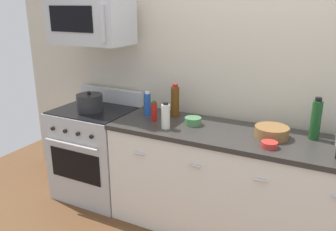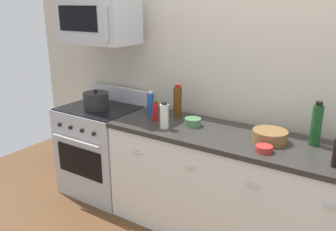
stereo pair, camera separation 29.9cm
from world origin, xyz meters
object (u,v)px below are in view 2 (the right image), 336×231
at_px(bottle_hot_sauce_red, 155,111).
at_px(bowl_green_glaze, 193,122).
at_px(bowl_wooden_salad, 270,136).
at_px(bottle_wine_amber, 178,101).
at_px(stockpot, 96,100).
at_px(range_oven, 103,149).
at_px(bottle_soda_blue, 151,103).
at_px(bottle_vinegar_white, 164,116).
at_px(bottle_wine_green, 316,125).
at_px(bowl_red_small, 264,149).
at_px(microwave, 98,21).

relative_size(bottle_hot_sauce_red, bowl_green_glaze, 1.30).
bearing_deg(bowl_wooden_salad, bottle_wine_amber, 171.14).
height_order(bottle_hot_sauce_red, stockpot, stockpot).
distance_m(range_oven, bottle_soda_blue, 0.79).
relative_size(range_oven, bowl_green_glaze, 7.51).
bearing_deg(bottle_soda_blue, bowl_wooden_salad, -2.98).
xyz_separation_m(bottle_vinegar_white, bowl_green_glaze, (0.17, 0.19, -0.07)).
relative_size(bottle_wine_green, bowl_green_glaze, 2.32).
bearing_deg(range_oven, bowl_red_small, -5.81).
bearing_deg(range_oven, bottle_wine_green, 4.25).
xyz_separation_m(bottle_hot_sauce_red, stockpot, (-0.70, -0.03, -0.00)).
height_order(bottle_vinegar_white, bowl_wooden_salad, bottle_vinegar_white).
relative_size(bottle_hot_sauce_red, bowl_wooden_salad, 0.71).
bearing_deg(stockpot, bottle_vinegar_white, -6.63).
relative_size(range_oven, bottle_vinegar_white, 4.75).
bearing_deg(bottle_soda_blue, bottle_wine_green, 2.25).
bearing_deg(bottle_wine_amber, bottle_wine_green, -1.15).
distance_m(microwave, bowl_wooden_salad, 1.87).
bearing_deg(bottle_soda_blue, bottle_hot_sauce_red, -40.98).
xyz_separation_m(range_oven, bottle_hot_sauce_red, (0.70, -0.03, 0.54)).
distance_m(microwave, stockpot, 0.75).
distance_m(bottle_wine_amber, bowl_green_glaze, 0.30).
relative_size(microwave, bottle_wine_green, 2.25).
xyz_separation_m(microwave, bowl_green_glaze, (1.04, -0.01, -0.80)).
distance_m(bottle_wine_green, stockpot, 2.01).
relative_size(range_oven, bottle_soda_blue, 4.78).
height_order(microwave, bottle_wine_amber, microwave).
relative_size(bowl_green_glaze, stockpot, 0.57).
relative_size(bottle_soda_blue, bottle_wine_amber, 0.74).
distance_m(bottle_hot_sauce_red, bottle_wine_amber, 0.23).
xyz_separation_m(range_oven, bottle_wine_amber, (0.80, 0.17, 0.59)).
distance_m(range_oven, microwave, 1.28).
height_order(range_oven, stockpot, stockpot).
relative_size(bottle_vinegar_white, bowl_green_glaze, 1.58).
bearing_deg(bottle_wine_amber, bottle_soda_blue, -161.78).
distance_m(bottle_soda_blue, bowl_wooden_salad, 1.15).
bearing_deg(bowl_green_glaze, bottle_wine_green, 7.03).
distance_m(bottle_wine_green, bottle_hot_sauce_red, 1.32).
relative_size(microwave, bowl_wooden_salad, 2.85).
relative_size(bottle_hot_sauce_red, bowl_red_small, 1.55).
xyz_separation_m(bottle_wine_green, bottle_soda_blue, (-1.44, -0.06, -0.05)).
bearing_deg(bottle_vinegar_white, microwave, 167.15).
bearing_deg(bowl_green_glaze, stockpot, -175.38).
height_order(bowl_green_glaze, bowl_wooden_salad, bowl_wooden_salad).
xyz_separation_m(range_oven, stockpot, (-0.00, -0.05, 0.53)).
distance_m(microwave, bottle_vinegar_white, 1.15).
height_order(microwave, bowl_wooden_salad, microwave).
distance_m(microwave, bottle_wine_amber, 1.06).
xyz_separation_m(bottle_wine_green, bowl_wooden_salad, (-0.29, -0.12, -0.11)).
xyz_separation_m(bowl_green_glaze, bowl_red_small, (0.69, -0.21, -0.01)).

